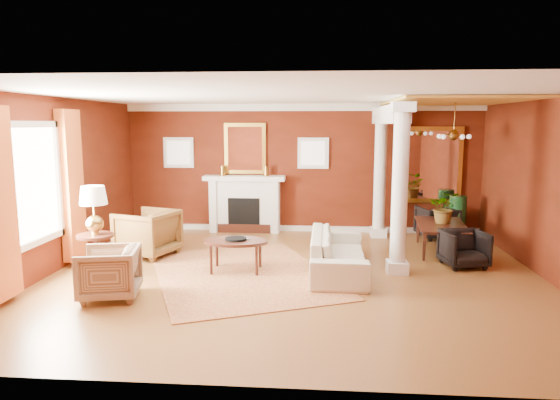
# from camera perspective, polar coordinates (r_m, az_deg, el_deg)

# --- Properties ---
(ground) EXTENTS (8.00, 8.00, 0.00)m
(ground) POSITION_cam_1_polar(r_m,az_deg,el_deg) (8.23, 1.61, -8.67)
(ground) COLOR brown
(ground) RESTS_ON ground
(room_shell) EXTENTS (8.04, 7.04, 2.92)m
(room_shell) POSITION_cam_1_polar(r_m,az_deg,el_deg) (7.87, 1.67, 5.50)
(room_shell) COLOR #5D1C0D
(room_shell) RESTS_ON ground
(fireplace) EXTENTS (1.85, 0.42, 1.29)m
(fireplace) POSITION_cam_1_polar(r_m,az_deg,el_deg) (11.44, -4.05, -0.43)
(fireplace) COLOR white
(fireplace) RESTS_ON ground
(overmantel_mirror) EXTENTS (0.95, 0.07, 1.15)m
(overmantel_mirror) POSITION_cam_1_polar(r_m,az_deg,el_deg) (11.44, -4.01, 5.89)
(overmantel_mirror) COLOR gold
(overmantel_mirror) RESTS_ON fireplace
(flank_window_left) EXTENTS (0.70, 0.07, 0.70)m
(flank_window_left) POSITION_cam_1_polar(r_m,az_deg,el_deg) (11.78, -11.51, 5.34)
(flank_window_left) COLOR white
(flank_window_left) RESTS_ON room_shell
(flank_window_right) EXTENTS (0.70, 0.07, 0.70)m
(flank_window_right) POSITION_cam_1_polar(r_m,az_deg,el_deg) (11.33, 3.81, 5.36)
(flank_window_right) COLOR white
(flank_window_right) RESTS_ON room_shell
(left_window) EXTENTS (0.21, 2.55, 2.60)m
(left_window) POSITION_cam_1_polar(r_m,az_deg,el_deg) (8.48, -25.88, 0.83)
(left_window) COLOR white
(left_window) RESTS_ON room_shell
(column_front) EXTENTS (0.36, 0.36, 2.80)m
(column_front) POSITION_cam_1_polar(r_m,az_deg,el_deg) (8.32, 13.54, 1.35)
(column_front) COLOR white
(column_front) RESTS_ON ground
(column_back) EXTENTS (0.36, 0.36, 2.80)m
(column_back) POSITION_cam_1_polar(r_m,az_deg,el_deg) (10.98, 11.36, 3.15)
(column_back) COLOR white
(column_back) RESTS_ON ground
(header_beam) EXTENTS (0.30, 3.20, 0.32)m
(header_beam) POSITION_cam_1_polar(r_m,az_deg,el_deg) (9.84, 12.33, 9.46)
(header_beam) COLOR white
(header_beam) RESTS_ON column_front
(amber_ceiling) EXTENTS (2.30, 3.40, 0.04)m
(amber_ceiling) POSITION_cam_1_polar(r_m,az_deg,el_deg) (9.92, 19.21, 10.62)
(amber_ceiling) COLOR gold
(amber_ceiling) RESTS_ON room_shell
(dining_mirror) EXTENTS (1.30, 0.07, 1.70)m
(dining_mirror) POSITION_cam_1_polar(r_m,az_deg,el_deg) (11.61, 17.02, 3.85)
(dining_mirror) COLOR gold
(dining_mirror) RESTS_ON room_shell
(chandelier) EXTENTS (0.60, 0.62, 0.75)m
(chandelier) POSITION_cam_1_polar(r_m,az_deg,el_deg) (9.97, 19.24, 7.02)
(chandelier) COLOR olive
(chandelier) RESTS_ON room_shell
(crown_trim) EXTENTS (8.00, 0.08, 0.16)m
(crown_trim) POSITION_cam_1_polar(r_m,az_deg,el_deg) (11.32, 2.58, 10.53)
(crown_trim) COLOR white
(crown_trim) RESTS_ON room_shell
(base_trim) EXTENTS (8.00, 0.08, 0.12)m
(base_trim) POSITION_cam_1_polar(r_m,az_deg,el_deg) (11.57, 2.48, -3.26)
(base_trim) COLOR white
(base_trim) RESTS_ON ground
(rug) EXTENTS (3.84, 4.31, 0.01)m
(rug) POSITION_cam_1_polar(r_m,az_deg,el_deg) (8.34, -4.41, -8.42)
(rug) COLOR maroon
(rug) RESTS_ON ground
(sofa) EXTENTS (0.70, 2.29, 0.89)m
(sofa) POSITION_cam_1_polar(r_m,az_deg,el_deg) (8.40, 6.69, -5.22)
(sofa) COLOR #EBE4C5
(sofa) RESTS_ON ground
(armchair_leopard) EXTENTS (1.14, 1.18, 0.97)m
(armchair_leopard) POSITION_cam_1_polar(r_m,az_deg,el_deg) (9.64, -14.93, -3.41)
(armchair_leopard) COLOR black
(armchair_leopard) RESTS_ON ground
(armchair_stripe) EXTENTS (0.88, 0.92, 0.81)m
(armchair_stripe) POSITION_cam_1_polar(r_m,az_deg,el_deg) (7.53, -18.96, -7.61)
(armchair_stripe) COLOR tan
(armchair_stripe) RESTS_ON ground
(coffee_table) EXTENTS (1.08, 1.08, 0.54)m
(coffee_table) POSITION_cam_1_polar(r_m,az_deg,el_deg) (8.38, -5.06, -4.87)
(coffee_table) COLOR black
(coffee_table) RESTS_ON ground
(coffee_book) EXTENTS (0.15, 0.09, 0.22)m
(coffee_book) POSITION_cam_1_polar(r_m,az_deg,el_deg) (8.38, -4.83, -3.76)
(coffee_book) COLOR black
(coffee_book) RESTS_ON coffee_table
(side_table) EXTENTS (0.59, 0.59, 1.48)m
(side_table) POSITION_cam_1_polar(r_m,az_deg,el_deg) (8.54, -20.46, -1.73)
(side_table) COLOR black
(side_table) RESTS_ON ground
(dining_table) EXTENTS (0.73, 1.64, 0.89)m
(dining_table) POSITION_cam_1_polar(r_m,az_deg,el_deg) (10.09, 18.07, -3.24)
(dining_table) COLOR black
(dining_table) RESTS_ON ground
(dining_chair_near) EXTENTS (0.79, 0.76, 0.70)m
(dining_chair_near) POSITION_cam_1_polar(r_m,az_deg,el_deg) (9.21, 20.30, -5.06)
(dining_chair_near) COLOR black
(dining_chair_near) RESTS_ON ground
(dining_chair_far) EXTENTS (0.89, 0.85, 0.76)m
(dining_chair_far) POSITION_cam_1_polar(r_m,az_deg,el_deg) (11.34, 17.48, -2.25)
(dining_chair_far) COLOR black
(dining_chair_far) RESTS_ON ground
(green_urn) EXTENTS (0.40, 0.40, 0.95)m
(green_urn) POSITION_cam_1_polar(r_m,az_deg,el_deg) (11.34, 19.58, -2.39)
(green_urn) COLOR #123918
(green_urn) RESTS_ON ground
(potted_plant) EXTENTS (0.65, 0.71, 0.49)m
(potted_plant) POSITION_cam_1_polar(r_m,az_deg,el_deg) (10.03, 18.37, 0.64)
(potted_plant) COLOR #26591E
(potted_plant) RESTS_ON dining_table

